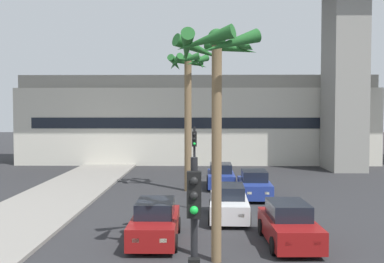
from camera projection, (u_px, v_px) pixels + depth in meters
lane_stripe_center at (195, 209)px, 22.82m from camera, size 0.14×56.00×0.01m
pier_building_backdrop at (197, 120)px, 44.74m from camera, size 33.85×8.04×8.37m
car_queue_front at (155, 223)px, 17.08m from camera, size 1.85×4.11×1.56m
car_queue_second at (254, 185)px, 25.82m from camera, size 1.91×4.14×1.56m
car_queue_third at (229, 203)px, 20.67m from camera, size 1.95×4.16×1.56m
car_queue_fourth at (289, 225)px, 16.73m from camera, size 1.92×4.14×1.56m
car_queue_fifth at (221, 176)px, 29.29m from camera, size 1.89×4.13×1.56m
traffic_light_median_near at (194, 246)px, 7.46m from camera, size 0.24×0.37×4.20m
traffic_light_median_far at (194, 156)px, 22.55m from camera, size 0.24×0.37×4.20m
palm_tree_near_median at (188, 87)px, 27.74m from camera, size 2.70×2.75×8.63m
palm_tree_mid_median at (216, 72)px, 14.50m from camera, size 3.01×3.08×7.66m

